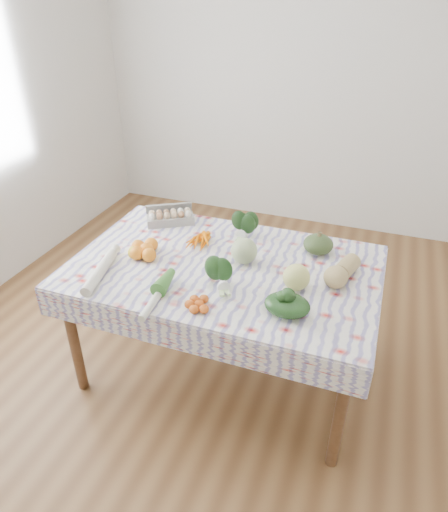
% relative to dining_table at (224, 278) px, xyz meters
% --- Properties ---
extents(ground, '(4.50, 4.50, 0.00)m').
position_rel_dining_table_xyz_m(ground, '(0.00, 0.00, -0.68)').
color(ground, brown).
rests_on(ground, ground).
extents(wall_back, '(4.00, 0.04, 2.80)m').
position_rel_dining_table_xyz_m(wall_back, '(0.00, 2.25, 0.72)').
color(wall_back, silver).
rests_on(wall_back, ground).
extents(dining_table, '(1.60, 1.00, 0.75)m').
position_rel_dining_table_xyz_m(dining_table, '(0.00, 0.00, 0.00)').
color(dining_table, brown).
rests_on(dining_table, ground).
extents(tablecloth, '(1.66, 1.06, 0.01)m').
position_rel_dining_table_xyz_m(tablecloth, '(0.00, 0.00, 0.08)').
color(tablecloth, white).
rests_on(tablecloth, dining_table).
extents(egg_carton, '(0.31, 0.25, 0.08)m').
position_rel_dining_table_xyz_m(egg_carton, '(-0.49, 0.35, 0.12)').
color(egg_carton, '#969591').
rests_on(egg_carton, tablecloth).
extents(carrot_bunch, '(0.21, 0.19, 0.04)m').
position_rel_dining_table_xyz_m(carrot_bunch, '(-0.23, 0.16, 0.10)').
color(carrot_bunch, orange).
rests_on(carrot_bunch, tablecloth).
extents(kale_bunch, '(0.15, 0.13, 0.13)m').
position_rel_dining_table_xyz_m(kale_bunch, '(0.00, 0.35, 0.15)').
color(kale_bunch, '#163212').
rests_on(kale_bunch, tablecloth).
extents(kabocha_squash, '(0.19, 0.19, 0.11)m').
position_rel_dining_table_xyz_m(kabocha_squash, '(0.46, 0.31, 0.14)').
color(kabocha_squash, '#344722').
rests_on(kabocha_squash, tablecloth).
extents(cabbage, '(0.17, 0.17, 0.14)m').
position_rel_dining_table_xyz_m(cabbage, '(0.09, 0.07, 0.16)').
color(cabbage, '#A1B37A').
rests_on(cabbage, tablecloth).
extents(butternut_squash, '(0.20, 0.29, 0.12)m').
position_rel_dining_table_xyz_m(butternut_squash, '(0.62, 0.07, 0.15)').
color(butternut_squash, tan).
rests_on(butternut_squash, tablecloth).
extents(orange_cluster, '(0.33, 0.33, 0.08)m').
position_rel_dining_table_xyz_m(orange_cluster, '(-0.44, -0.06, 0.13)').
color(orange_cluster, orange).
rests_on(orange_cluster, tablecloth).
extents(broccoli, '(0.21, 0.21, 0.11)m').
position_rel_dining_table_xyz_m(broccoli, '(0.06, -0.20, 0.14)').
color(broccoli, '#1D4419').
rests_on(broccoli, tablecloth).
extents(mandarin_cluster, '(0.20, 0.20, 0.05)m').
position_rel_dining_table_xyz_m(mandarin_cluster, '(0.02, -0.40, 0.11)').
color(mandarin_cluster, '#D45917').
rests_on(mandarin_cluster, tablecloth).
extents(grapefruit, '(0.16, 0.16, 0.14)m').
position_rel_dining_table_xyz_m(grapefruit, '(0.42, -0.08, 0.15)').
color(grapefruit, '#C9CC68').
rests_on(grapefruit, tablecloth).
extents(spinach_bag, '(0.22, 0.18, 0.09)m').
position_rel_dining_table_xyz_m(spinach_bag, '(0.42, -0.30, 0.13)').
color(spinach_bag, black).
rests_on(spinach_bag, tablecloth).
extents(daikon, '(0.14, 0.40, 0.06)m').
position_rel_dining_table_xyz_m(daikon, '(-0.57, -0.33, 0.11)').
color(daikon, beige).
rests_on(daikon, tablecloth).
extents(leek, '(0.07, 0.37, 0.04)m').
position_rel_dining_table_xyz_m(leek, '(-0.20, -0.41, 0.10)').
color(leek, silver).
rests_on(leek, tablecloth).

